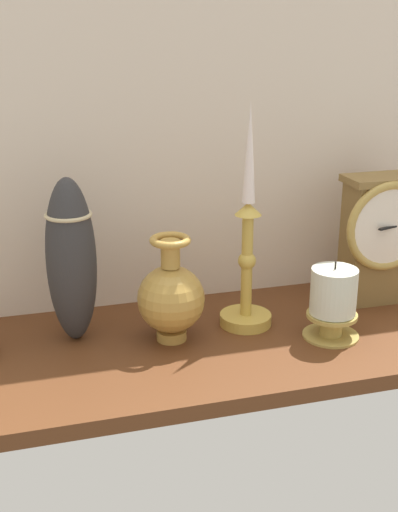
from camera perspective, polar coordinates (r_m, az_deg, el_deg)
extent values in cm
cube|color=#582F17|center=(109.16, 1.69, -7.38)|extent=(100.00, 36.00, 2.40)
cube|color=beige|center=(116.15, -0.96, 11.77)|extent=(120.00, 2.00, 65.00)
cube|color=olive|center=(122.72, 14.48, 1.07)|extent=(10.92, 6.41, 21.26)
cube|color=olive|center=(119.76, 14.93, 6.17)|extent=(12.23, 7.17, 1.20)
torus|color=#B39045|center=(118.60, 15.50, 2.38)|extent=(15.50, 1.41, 15.50)
cylinder|color=silver|center=(118.52, 15.53, 2.36)|extent=(12.96, 0.40, 12.96)
cube|color=black|center=(118.28, 15.60, 2.32)|extent=(4.89, 2.00, 0.30)
cylinder|color=gold|center=(113.01, 3.89, -5.25)|extent=(8.44, 8.44, 1.80)
cylinder|color=gold|center=(109.44, 4.00, -0.81)|extent=(1.81, 1.81, 16.86)
sphere|color=gold|center=(109.15, 4.01, -0.40)|extent=(2.89, 2.89, 2.89)
cone|color=gold|center=(106.53, 4.11, 3.95)|extent=(4.23, 4.23, 2.00)
cone|color=white|center=(104.52, 4.23, 8.60)|extent=(2.06, 2.06, 15.61)
cylinder|color=#BB8E3F|center=(107.92, -2.30, -6.53)|extent=(4.70, 4.70, 1.60)
sphere|color=#BB8E3F|center=(105.41, -2.34, -3.59)|extent=(10.45, 10.45, 10.45)
cylinder|color=#BB8E3F|center=(102.75, -2.40, 0.19)|extent=(2.93, 2.93, 4.27)
torus|color=#BB8E3F|center=(102.06, -2.41, 1.32)|extent=(6.24, 6.24, 1.12)
cylinder|color=tan|center=(110.19, 10.93, -5.72)|extent=(3.54, 3.54, 3.70)
cylinder|color=tan|center=(110.81, 10.88, -6.40)|extent=(8.86, 8.86, 0.80)
cylinder|color=tan|center=(109.43, 10.99, -4.84)|extent=(7.97, 7.97, 0.60)
cylinder|color=silver|center=(107.85, 11.13, -2.89)|extent=(7.19, 7.19, 7.26)
cylinder|color=black|center=(106.34, 11.28, -0.78)|extent=(0.30, 0.30, 1.20)
ellipsoid|color=#312F31|center=(105.24, -10.57, -0.40)|extent=(7.60, 7.60, 25.84)
torus|color=#CCB78C|center=(103.04, -10.81, 3.39)|extent=(7.06, 7.06, 0.60)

